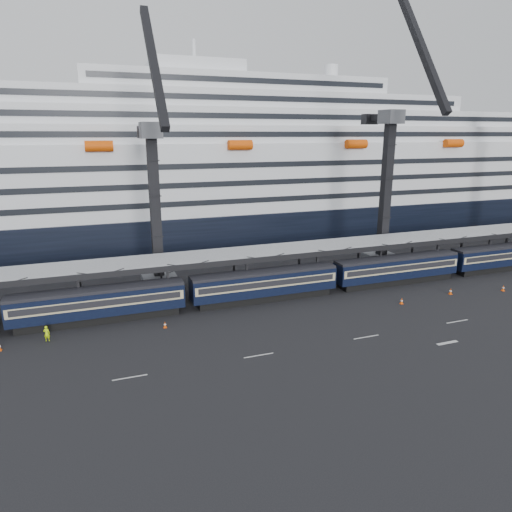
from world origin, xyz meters
The scene contains 12 objects.
ground centered at (0.00, 0.00, 0.00)m, with size 260.00×260.00×0.00m, color black.
lane_markings centered at (8.15, -5.23, 0.01)m, with size 111.00×4.27×0.02m.
train centered at (-4.65, 10.00, 2.20)m, with size 133.05×3.00×4.05m.
canopy centered at (0.00, 14.00, 5.25)m, with size 130.00×6.25×5.53m.
cruise_ship centered at (-1.08, 45.99, 12.34)m, with size 214.09×28.84×34.00m.
crane_dark_near centered at (-20.00, 18.59, 11.93)m, with size 4.50×17.75×35.08m.
crane_dark_mid centered at (15.00, 17.59, 13.36)m, with size 4.50×18.24×39.64m.
worker centered at (-33.29, 6.36, 0.84)m, with size 0.61×0.40×1.68m, color #CDFF0D.
traffic_cone_c centered at (-21.41, 5.61, 0.37)m, with size 0.37×0.37×0.74m.
traffic_cone_d centered at (7.57, 2.78, 0.40)m, with size 0.41×0.41×0.82m.
traffic_cone_e centered at (15.92, 3.56, 0.42)m, with size 0.42×0.42×0.85m.
traffic_cone_f centered at (23.60, 2.18, 0.40)m, with size 0.41×0.41×0.81m.
Camera 1 is at (-27.83, -41.27, 20.56)m, focal length 32.00 mm.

